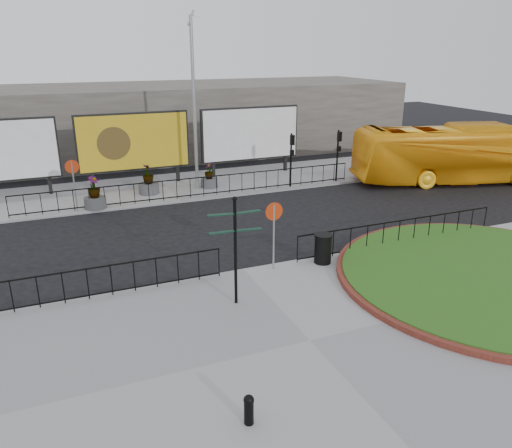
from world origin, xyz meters
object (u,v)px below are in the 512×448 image
litter_bin (323,248)px  planter_b (149,183)px  fingerpost_sign (235,240)px  planter_c (209,179)px  billboard_mid (134,142)px  lamp_post (194,102)px  bollard (249,408)px  bus (458,154)px  planter_a (95,197)px

litter_bin → planter_b: planter_b is taller
fingerpost_sign → planter_c: 13.75m
billboard_mid → lamp_post: lamp_post is taller
planter_c → fingerpost_sign: bearing=-104.0°
litter_bin → planter_c: size_ratio=0.80×
bollard → planter_c: (4.88, 18.28, 0.09)m
billboard_mid → planter_c: (3.70, -1.97, -2.01)m
bus → planter_b: size_ratio=7.47×
fingerpost_sign → bus: fingerpost_sign is taller
bus → planter_a: size_ratio=7.62×
lamp_post → bollard: size_ratio=13.12×
billboard_mid → litter_bin: billboard_mid is taller
fingerpost_sign → bollard: size_ratio=4.88×
planter_a → planter_c: size_ratio=1.16×
litter_bin → planter_c: (-0.69, 11.60, -0.08)m
bollard → bus: size_ratio=0.06×
planter_a → planter_b: planter_b is taller
litter_bin → planter_a: size_ratio=0.69×
fingerpost_sign → planter_c: (3.30, 13.25, -1.60)m
fingerpost_sign → bollard: 5.54m
billboard_mid → planter_b: bearing=-81.3°
bollard → fingerpost_sign: bearing=72.6°
planter_a → fingerpost_sign: bearing=-75.4°
planter_a → planter_c: bearing=14.2°
billboard_mid → planter_c: 4.65m
litter_bin → planter_c: planter_c is taller
bollard → planter_b: bearing=85.4°
fingerpost_sign → bus: 19.56m
planter_a → planter_c: 6.53m
litter_bin → bus: size_ratio=0.09×
bus → planter_b: (-17.37, 4.09, -0.99)m
lamp_post → planter_b: size_ratio=5.67×
fingerpost_sign → litter_bin: size_ratio=3.12×
bus → planter_b: 17.88m
bus → planter_c: size_ratio=8.84×
lamp_post → fingerpost_sign: size_ratio=2.69×
billboard_mid → planter_b: 2.75m
bollard → planter_c: size_ratio=0.51×
lamp_post → billboard_mid: bearing=146.7°
fingerpost_sign → billboard_mid: bearing=100.0°
bus → planter_a: bus is taller
bollard → planter_a: size_ratio=0.44×
bollard → planter_c: 18.92m
litter_bin → planter_a: 12.22m
bollard → bus: 23.63m
litter_bin → bollard: bearing=-129.8°
planter_a → planter_b: (2.93, 1.60, 0.01)m
planter_b → planter_c: planter_b is taller
lamp_post → litter_bin: size_ratio=8.40×
fingerpost_sign → bus: size_ratio=0.28×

